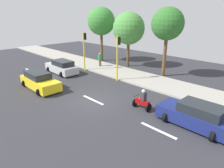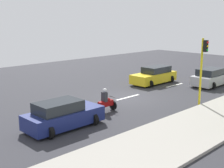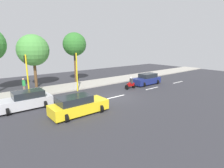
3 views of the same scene
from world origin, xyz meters
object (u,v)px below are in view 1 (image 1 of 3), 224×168
Objects in this scene: car_dark_blue at (196,115)px; motorcycle at (142,101)px; traffic_light_corner at (84,46)px; street_tree_center at (168,24)px; car_yellow_cab at (40,81)px; street_tree_south at (129,29)px; car_silver at (62,67)px; pedestrian_near_signal at (100,59)px; street_tree_north at (101,21)px; traffic_light_midblock at (118,52)px.

car_dark_blue is 3.63m from motorcycle.
street_tree_center is at bearing -58.36° from traffic_light_corner.
traffic_light_corner is at bearing 16.51° from car_yellow_cab.
car_yellow_cab is 7.26m from traffic_light_corner.
car_yellow_cab is 0.68× the size of street_tree_south.
car_silver is 4.99m from pedestrian_near_signal.
street_tree_south is at bearing -22.79° from traffic_light_corner.
street_tree_north is at bearing 11.99° from car_silver.
car_dark_blue is 19.42m from street_tree_north.
car_silver is 0.61× the size of street_tree_center.
car_dark_blue and car_silver have the same top height.
car_dark_blue is 0.98× the size of car_silver.
car_yellow_cab is at bearing -143.99° from car_silver.
street_tree_south is at bearing -86.40° from street_tree_north.
traffic_light_midblock is at bearing -113.09° from pedestrian_near_signal.
pedestrian_near_signal is (8.89, 1.89, 0.35)m from car_yellow_cab.
traffic_light_corner reaches higher than pedestrian_near_signal.
traffic_light_corner is 6.08m from street_tree_north.
pedestrian_near_signal is (5.60, 10.94, 0.42)m from motorcycle.
street_tree_north reaches higher than motorcycle.
traffic_light_midblock reaches higher than car_silver.
street_tree_south reaches higher than motorcycle.
car_silver is at bearing -168.01° from street_tree_north.
street_tree_north is (7.52, 1.60, 4.73)m from car_silver.
car_dark_blue is 13.20m from car_yellow_cab.
traffic_light_midblock is at bearing 153.81° from street_tree_center.
motorcycle is at bearing -117.12° from pedestrian_near_signal.
street_tree_center reaches higher than traffic_light_midblock.
car_yellow_cab is 1.02× the size of traffic_light_corner.
pedestrian_near_signal is at bearing 108.06° from street_tree_center.
street_tree_center is (4.76, -2.34, 2.51)m from traffic_light_midblock.
street_tree_north reaches higher than street_tree_center.
street_tree_south is 5.59m from street_tree_center.
street_tree_north reaches higher than street_tree_south.
car_dark_blue is 2.54× the size of pedestrian_near_signal.
street_tree_south is at bearing 85.31° from street_tree_center.
street_tree_center is (4.76, -7.72, 2.51)m from traffic_light_corner.
pedestrian_near_signal reaches higher than car_yellow_cab.
street_tree_north is (7.76, 17.16, 4.74)m from car_dark_blue.
pedestrian_near_signal is (4.87, -1.03, 0.35)m from car_silver.
car_dark_blue is 15.57m from car_silver.
car_silver is 12.32m from street_tree_center.
street_tree_north is at bearing 58.69° from motorcycle.
street_tree_north is at bearing 65.68° from car_dark_blue.
car_yellow_cab is at bearing -163.49° from traffic_light_corner.
traffic_light_midblock is 9.66m from street_tree_north.
pedestrian_near_signal reaches higher than car_dark_blue.
car_dark_blue is 15.05m from traffic_light_corner.
pedestrian_near_signal is 6.07m from traffic_light_midblock.
car_yellow_cab is (-3.78, 12.65, 0.00)m from car_dark_blue.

